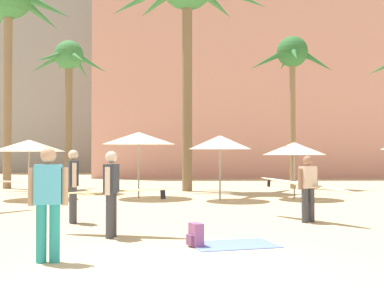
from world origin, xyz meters
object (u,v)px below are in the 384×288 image
(cafe_umbrella_4, at_px, (29,146))
(beach_towel, at_px, (233,245))
(palm_tree_far_left, at_px, (69,69))
(cafe_umbrella_2, at_px, (220,142))
(cafe_umbrella_5, at_px, (294,149))
(cafe_umbrella_0, at_px, (139,138))
(person_far_right, at_px, (112,190))
(person_mid_center, at_px, (48,199))
(palm_tree_right, at_px, (9,4))
(backpack, at_px, (196,235))
(palm_tree_center, at_px, (292,60))
(person_mid_right, at_px, (73,183))
(person_far_left, at_px, (306,185))

(cafe_umbrella_4, distance_m, beach_towel, 11.55)
(palm_tree_far_left, distance_m, cafe_umbrella_2, 8.24)
(cafe_umbrella_4, xyz_separation_m, cafe_umbrella_5, (9.78, -0.19, -0.11))
(cafe_umbrella_0, relative_size, cafe_umbrella_2, 1.18)
(person_far_right, bearing_deg, person_mid_center, 83.22)
(palm_tree_far_left, distance_m, cafe_umbrella_4, 4.89)
(palm_tree_far_left, xyz_separation_m, cafe_umbrella_0, (3.36, -3.08, -3.14))
(palm_tree_right, distance_m, beach_towel, 19.86)
(cafe_umbrella_0, bearing_deg, cafe_umbrella_2, -17.95)
(palm_tree_right, relative_size, backpack, 25.29)
(palm_tree_center, bearing_deg, person_mid_right, -123.81)
(person_far_left, bearing_deg, cafe_umbrella_2, 169.40)
(cafe_umbrella_0, xyz_separation_m, person_mid_center, (-0.39, -11.03, -1.29))
(palm_tree_far_left, xyz_separation_m, palm_tree_right, (-3.47, 2.32, 3.56))
(palm_tree_far_left, height_order, beach_towel, palm_tree_far_left)
(cafe_umbrella_2, bearing_deg, person_mid_center, -108.62)
(cafe_umbrella_0, relative_size, person_far_right, 1.05)
(palm_tree_center, distance_m, person_mid_right, 15.21)
(palm_tree_far_left, height_order, cafe_umbrella_5, palm_tree_far_left)
(person_mid_center, bearing_deg, palm_tree_right, 15.44)
(cafe_umbrella_5, distance_m, person_far_right, 9.90)
(cafe_umbrella_0, relative_size, cafe_umbrella_5, 1.18)
(palm_tree_far_left, bearing_deg, cafe_umbrella_2, -32.48)
(cafe_umbrella_2, xyz_separation_m, backpack, (-1.10, -8.80, -1.88))
(cafe_umbrella_4, bearing_deg, palm_tree_center, 26.57)
(cafe_umbrella_0, relative_size, beach_towel, 1.81)
(palm_tree_center, distance_m, person_mid_center, 18.53)
(cafe_umbrella_5, height_order, person_far_left, cafe_umbrella_5)
(backpack, bearing_deg, cafe_umbrella_2, -120.55)
(person_far_right, bearing_deg, cafe_umbrella_4, -54.29)
(cafe_umbrella_4, height_order, cafe_umbrella_5, cafe_umbrella_4)
(palm_tree_far_left, relative_size, palm_tree_right, 0.63)
(backpack, xyz_separation_m, person_far_left, (2.81, 3.21, 0.69))
(palm_tree_center, bearing_deg, cafe_umbrella_2, -123.01)
(cafe_umbrella_4, relative_size, person_far_left, 0.99)
(cafe_umbrella_0, relative_size, cafe_umbrella_4, 1.04)
(cafe_umbrella_4, xyz_separation_m, beach_towel, (6.61, -9.27, -1.96))
(cafe_umbrella_0, xyz_separation_m, cafe_umbrella_2, (3.00, -0.97, -0.18))
(cafe_umbrella_5, bearing_deg, cafe_umbrella_2, -171.20)
(palm_tree_center, xyz_separation_m, backpack, (-5.07, -14.92, -6.02))
(cafe_umbrella_2, bearing_deg, backpack, -97.12)
(cafe_umbrella_0, bearing_deg, beach_towel, -74.90)
(cafe_umbrella_2, xyz_separation_m, person_mid_center, (-3.39, -10.05, -1.12))
(palm_tree_far_left, relative_size, person_far_left, 2.49)
(backpack, relative_size, person_far_right, 0.16)
(palm_tree_right, xyz_separation_m, person_mid_center, (6.44, -16.42, -7.99))
(cafe_umbrella_5, bearing_deg, person_far_left, -100.03)
(backpack, distance_m, person_far_left, 4.32)
(backpack, bearing_deg, palm_tree_far_left, -91.17)
(cafe_umbrella_4, distance_m, person_mid_center, 11.32)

